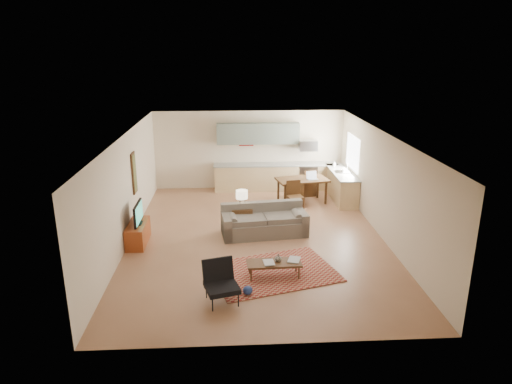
{
  "coord_description": "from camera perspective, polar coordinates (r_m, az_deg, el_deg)",
  "views": [
    {
      "loc": [
        -0.64,
        -10.97,
        4.73
      ],
      "look_at": [
        0.0,
        0.3,
        1.15
      ],
      "focal_mm": 32.0,
      "sensor_mm": 36.0,
      "label": 1
    }
  ],
  "objects": [
    {
      "name": "vase",
      "position": [
        9.89,
        2.79,
        -8.19
      ],
      "size": [
        0.2,
        0.2,
        0.16
      ],
      "primitive_type": "imported",
      "rotation": [
        0.0,
        0.0,
        0.15
      ],
      "color": "black",
      "rests_on": "coffee_table"
    },
    {
      "name": "kitchen_counter_right",
      "position": [
        15.04,
        10.63,
        0.79
      ],
      "size": [
        0.64,
        2.26,
        0.92
      ],
      "primitive_type": null,
      "color": "tan",
      "rests_on": "ground"
    },
    {
      "name": "console_table",
      "position": [
        12.28,
        -1.76,
        -3.45
      ],
      "size": [
        0.55,
        0.37,
        0.64
      ],
      "primitive_type": null,
      "rotation": [
        0.0,
        0.0,
        0.01
      ],
      "color": "#3D2512",
      "rests_on": "floor"
    },
    {
      "name": "book_b",
      "position": [
        10.0,
        4.08,
        -8.36
      ],
      "size": [
        0.45,
        0.48,
        0.03
      ],
      "primitive_type": "imported",
      "rotation": [
        0.0,
        0.0,
        -0.31
      ],
      "color": "navy",
      "rests_on": "coffee_table"
    },
    {
      "name": "tv_credenza",
      "position": [
        11.9,
        -14.55,
        -5.03
      ],
      "size": [
        0.44,
        1.16,
        0.53
      ],
      "primitive_type": null,
      "color": "maroon",
      "rests_on": "floor"
    },
    {
      "name": "book_a",
      "position": [
        9.8,
        0.95,
        -8.87
      ],
      "size": [
        0.29,
        0.35,
        0.03
      ],
      "primitive_type": "imported",
      "rotation": [
        0.0,
        0.0,
        0.1
      ],
      "color": "maroon",
      "rests_on": "coffee_table"
    },
    {
      "name": "kitchen_counter_back",
      "position": [
        15.81,
        2.46,
        1.92
      ],
      "size": [
        4.26,
        0.64,
        0.92
      ],
      "primitive_type": null,
      "color": "tan",
      "rests_on": "ground"
    },
    {
      "name": "room",
      "position": [
        11.49,
        0.08,
        0.5
      ],
      "size": [
        9.0,
        9.0,
        9.0
      ],
      "color": "#976445",
      "rests_on": "ground"
    },
    {
      "name": "coffee_table",
      "position": [
        9.95,
        2.27,
        -9.65
      ],
      "size": [
        1.19,
        0.51,
        0.35
      ],
      "primitive_type": null,
      "rotation": [
        0.0,
        0.0,
        0.04
      ],
      "color": "#482C18",
      "rests_on": "floor"
    },
    {
      "name": "dining_chair_near",
      "position": [
        13.75,
        4.93,
        -0.56
      ],
      "size": [
        0.52,
        0.54,
        0.92
      ],
      "primitive_type": null,
      "rotation": [
        0.0,
        0.0,
        0.19
      ],
      "color": "#3D2512",
      "rests_on": "floor"
    },
    {
      "name": "dining_chair_far",
      "position": [
        15.28,
        6.52,
        1.24
      ],
      "size": [
        0.53,
        0.54,
        0.91
      ],
      "primitive_type": null,
      "rotation": [
        0.0,
        0.0,
        3.38
      ],
      "color": "#3D2512",
      "rests_on": "floor"
    },
    {
      "name": "kitchen_microwave",
      "position": [
        15.72,
        6.52,
        5.82
      ],
      "size": [
        0.62,
        0.4,
        0.35
      ],
      "primitive_type": "cube",
      "color": "#A5A8AD",
      "rests_on": "room"
    },
    {
      "name": "sofa",
      "position": [
        12.0,
        1.05,
        -3.55
      ],
      "size": [
        2.42,
        1.28,
        0.8
      ],
      "primitive_type": null,
      "rotation": [
        0.0,
        0.0,
        0.12
      ],
      "color": "#696054",
      "rests_on": "floor"
    },
    {
      "name": "kitchen_range",
      "position": [
        15.96,
        6.39,
        1.94
      ],
      "size": [
        0.62,
        0.62,
        0.9
      ],
      "primitive_type": "cube",
      "color": "#A5A8AD",
      "rests_on": "ground"
    },
    {
      "name": "triptych",
      "position": [
        15.73,
        -1.23,
        6.68
      ],
      "size": [
        1.7,
        0.04,
        0.5
      ],
      "primitive_type": null,
      "color": "#F2E6BD",
      "rests_on": "room"
    },
    {
      "name": "tv",
      "position": [
        11.7,
        -14.53,
        -2.61
      ],
      "size": [
        0.09,
        0.89,
        0.53
      ],
      "primitive_type": null,
      "color": "black",
      "rests_on": "tv_credenza"
    },
    {
      "name": "wall_art_left",
      "position": [
        12.55,
        -14.97,
        2.32
      ],
      "size": [
        0.06,
        0.42,
        1.1
      ],
      "primitive_type": null,
      "color": "olive",
      "rests_on": "room"
    },
    {
      "name": "table_lamp",
      "position": [
        12.08,
        -1.78,
        -0.89
      ],
      "size": [
        0.32,
        0.32,
        0.51
      ],
      "primitive_type": null,
      "rotation": [
        0.0,
        0.0,
        -0.01
      ],
      "color": "beige",
      "rests_on": "console_table"
    },
    {
      "name": "rug",
      "position": [
        10.21,
        2.19,
        -9.95
      ],
      "size": [
        3.06,
        2.51,
        0.02
      ],
      "primitive_type": "cube",
      "rotation": [
        0.0,
        0.0,
        0.29
      ],
      "color": "maroon",
      "rests_on": "floor"
    },
    {
      "name": "dining_table",
      "position": [
        14.53,
        5.76,
        0.15
      ],
      "size": [
        1.71,
        1.2,
        0.79
      ],
      "primitive_type": null,
      "rotation": [
        0.0,
        0.0,
        0.21
      ],
      "color": "#3D2512",
      "rests_on": "floor"
    },
    {
      "name": "soap_bottle",
      "position": [
        15.54,
        9.77,
        3.51
      ],
      "size": [
        0.12,
        0.12,
        0.19
      ],
      "primitive_type": "imported",
      "rotation": [
        0.0,
        0.0,
        0.19
      ],
      "color": "#F2E6BD",
      "rests_on": "kitchen_counter_right"
    },
    {
      "name": "window_right",
      "position": [
        14.84,
        11.99,
        4.84
      ],
      "size": [
        0.02,
        1.4,
        1.05
      ],
      "primitive_type": "cube",
      "color": "white",
      "rests_on": "room"
    },
    {
      "name": "upper_cabinets",
      "position": [
        15.58,
        0.26,
        7.32
      ],
      "size": [
        2.8,
        0.34,
        0.7
      ],
      "primitive_type": "cube",
      "color": "slate",
      "rests_on": "room"
    },
    {
      "name": "armchair",
      "position": [
        8.96,
        -4.31,
        -11.34
      ],
      "size": [
        0.88,
        0.88,
        0.81
      ],
      "primitive_type": null,
      "rotation": [
        0.0,
        0.0,
        0.28
      ],
      "color": "black",
      "rests_on": "floor"
    },
    {
      "name": "laptop",
      "position": [
        14.34,
        7.12,
        2.04
      ],
      "size": [
        0.38,
        0.32,
        0.25
      ],
      "primitive_type": null,
      "rotation": [
        0.0,
        0.0,
        0.21
      ],
      "color": "#A5A8AD",
      "rests_on": "dining_table"
    }
  ]
}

